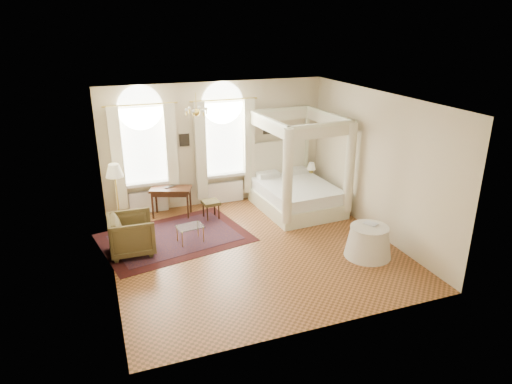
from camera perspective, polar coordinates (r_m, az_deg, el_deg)
ground at (r=10.21m, az=-0.20°, el=-7.08°), size 6.00×6.00×0.00m
room_walls at (r=9.45m, az=-0.21°, el=3.61°), size 6.00×6.00×6.00m
window_left at (r=11.89m, az=-13.71°, el=4.11°), size 1.62×0.27×3.29m
window_right at (r=12.28m, az=-3.94°, el=5.17°), size 1.62×0.27×3.29m
chandelier at (r=10.11m, az=-7.47°, el=9.96°), size 0.51×0.45×0.50m
wall_pictures at (r=12.24m, az=-4.62°, el=7.05°), size 2.54×0.03×0.39m
canopy_bed at (r=12.10m, az=5.16°, el=0.39°), size 2.07×2.47×2.55m
nightstand at (r=13.10m, az=6.51°, el=0.71°), size 0.48×0.44×0.63m
nightstand_lamp at (r=13.00m, az=6.92°, el=3.15°), size 0.25×0.25×0.37m
writing_desk at (r=11.83m, az=-10.58°, el=0.01°), size 1.14×0.86×0.76m
laptop at (r=11.89m, az=-10.80°, el=0.73°), size 0.34×0.28×0.02m
stool at (r=11.63m, az=-5.66°, el=-1.48°), size 0.44×0.44×0.47m
armchair at (r=10.22m, az=-15.25°, el=-5.12°), size 0.97×0.95×0.87m
coffee_table at (r=10.44m, az=-8.25°, el=-4.44°), size 0.64×0.50×0.40m
floor_lamp at (r=11.17m, az=-17.26°, el=2.18°), size 0.42×0.42×1.63m
oriental_rug at (r=10.86m, az=-10.10°, el=-5.61°), size 3.64×2.93×0.01m
side_table at (r=10.06m, az=13.86°, el=-6.05°), size 1.00×1.00×0.68m
book at (r=9.95m, az=13.86°, el=-4.05°), size 0.31×0.34×0.03m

